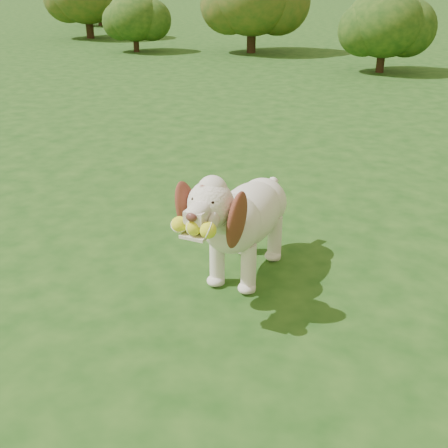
% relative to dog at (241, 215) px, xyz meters
% --- Properties ---
extents(ground, '(80.00, 80.00, 0.00)m').
position_rel_dog_xyz_m(ground, '(-0.57, 0.52, -0.40)').
color(ground, '#163F12').
rests_on(ground, ground).
extents(dog, '(0.45, 1.16, 0.75)m').
position_rel_dog_xyz_m(dog, '(0.00, 0.00, 0.00)').
color(dog, silver).
rests_on(dog, ground).
extents(shrub_a, '(1.14, 1.14, 1.19)m').
position_rel_dog_xyz_m(shrub_a, '(-4.90, 8.38, 0.30)').
color(shrub_a, '#382314').
rests_on(shrub_a, ground).
extents(shrub_c, '(1.31, 1.31, 1.35)m').
position_rel_dog_xyz_m(shrub_c, '(0.21, 7.44, 0.39)').
color(shrub_c, '#382314').
rests_on(shrub_c, ground).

